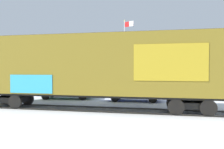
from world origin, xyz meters
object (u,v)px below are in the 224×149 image
(freight_car, at_px, (93,66))
(parked_car_blue, at_px, (134,90))
(flagpole, at_px, (126,48))
(parked_car_green, at_px, (66,89))

(freight_car, bearing_deg, parked_car_blue, 63.07)
(freight_car, bearing_deg, flagpole, 88.70)
(parked_car_green, bearing_deg, parked_car_blue, -1.52)
(parked_car_blue, bearing_deg, freight_car, -116.93)
(parked_car_green, xyz_separation_m, parked_car_blue, (5.99, -0.16, 0.01))
(flagpole, distance_m, parked_car_blue, 9.31)
(freight_car, distance_m, parked_car_green, 6.16)
(freight_car, xyz_separation_m, parked_car_green, (-3.80, 4.45, -1.89))
(parked_car_green, height_order, parked_car_blue, parked_car_blue)
(flagpole, height_order, parked_car_blue, flagpole)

